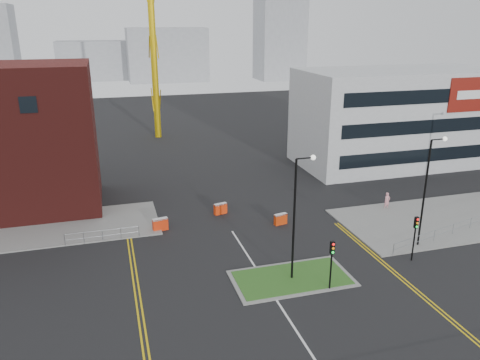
{
  "coord_description": "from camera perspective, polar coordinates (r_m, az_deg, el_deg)",
  "views": [
    {
      "loc": [
        -9.81,
        -19.42,
        17.55
      ],
      "look_at": [
        0.5,
        16.22,
        5.0
      ],
      "focal_mm": 35.0,
      "sensor_mm": 36.0,
      "label": 1
    }
  ],
  "objects": [
    {
      "name": "island_kerb",
      "position": [
        34.62,
        6.32,
        -11.83
      ],
      "size": [
        8.6,
        4.6,
        0.08
      ],
      "primitive_type": "cube",
      "color": "slate",
      "rests_on": "ground"
    },
    {
      "name": "skyline_c",
      "position": [
        154.51,
        4.87,
        17.31
      ],
      "size": [
        14.0,
        12.0,
        28.0
      ],
      "primitive_type": "cube",
      "color": "gray",
      "rests_on": "ground"
    },
    {
      "name": "barrier_mid",
      "position": [
        45.05,
        -2.4,
        -3.46
      ],
      "size": [
        1.33,
        0.72,
        1.06
      ],
      "color": "#EE370D",
      "rests_on": "ground"
    },
    {
      "name": "skyline_b",
      "position": [
        151.03,
        -8.86,
        14.85
      ],
      "size": [
        24.0,
        12.0,
        16.0
      ],
      "primitive_type": "cube",
      "color": "gray",
      "rests_on": "ground"
    },
    {
      "name": "railing_right",
      "position": [
        46.44,
        26.32,
        -4.53
      ],
      "size": [
        19.05,
        5.05,
        1.1
      ],
      "color": "gray",
      "rests_on": "ground"
    },
    {
      "name": "centre_line",
      "position": [
        29.38,
        7.15,
        -18.15
      ],
      "size": [
        0.15,
        30.0,
        0.01
      ],
      "primitive_type": "cube",
      "color": "silver",
      "rests_on": "ground"
    },
    {
      "name": "barrier_right",
      "position": [
        42.92,
        4.97,
        -4.72
      ],
      "size": [
        1.27,
        0.64,
        1.02
      ],
      "color": "red",
      "rests_on": "ground"
    },
    {
      "name": "streetlamp_island",
      "position": [
        32.31,
        7.01,
        -3.52
      ],
      "size": [
        1.46,
        0.36,
        9.18
      ],
      "color": "black",
      "rests_on": "ground"
    },
    {
      "name": "skyline_d",
      "position": [
        159.85,
        -15.92,
        13.86
      ],
      "size": [
        30.0,
        12.0,
        12.0
      ],
      "primitive_type": "cube",
      "color": "gray",
      "rests_on": "ground"
    },
    {
      "name": "pavement_right",
      "position": [
        49.35,
        25.6,
        -4.01
      ],
      "size": [
        24.0,
        10.0,
        0.12
      ],
      "primitive_type": "cube",
      "color": "slate",
      "rests_on": "ground"
    },
    {
      "name": "ground",
      "position": [
        27.96,
        8.85,
        -20.46
      ],
      "size": [
        200.0,
        200.0,
        0.0
      ],
      "primitive_type": "plane",
      "color": "black",
      "rests_on": "ground"
    },
    {
      "name": "yellow_right_b",
      "position": [
        36.59,
        19.15,
        -11.11
      ],
      "size": [
        0.12,
        20.0,
        0.01
      ],
      "primitive_type": "cube",
      "color": "gold",
      "rests_on": "ground"
    },
    {
      "name": "streetlamp_right_near",
      "position": [
        39.88,
        21.95,
        -0.43
      ],
      "size": [
        1.46,
        0.36,
        9.18
      ],
      "color": "black",
      "rests_on": "ground"
    },
    {
      "name": "traffic_light_island",
      "position": [
        32.57,
        11.13,
        -9.09
      ],
      "size": [
        0.28,
        0.33,
        3.65
      ],
      "color": "black",
      "rests_on": "ground"
    },
    {
      "name": "barrier_left",
      "position": [
        42.14,
        -9.7,
        -5.29
      ],
      "size": [
        1.4,
        0.65,
        1.13
      ],
      "color": "red",
      "rests_on": "ground"
    },
    {
      "name": "pedestrian",
      "position": [
        48.25,
        17.49,
        -2.45
      ],
      "size": [
        0.67,
        0.48,
        1.73
      ],
      "primitive_type": "imported",
      "rotation": [
        0.0,
        0.0,
        0.11
      ],
      "color": "pink",
      "rests_on": "ground"
    },
    {
      "name": "railing_left",
      "position": [
        41.04,
        -16.43,
        -6.31
      ],
      "size": [
        6.05,
        0.05,
        1.1
      ],
      "color": "gray",
      "rests_on": "ground"
    },
    {
      "name": "traffic_light_right",
      "position": [
        38.1,
        20.6,
        -5.75
      ],
      "size": [
        0.28,
        0.33,
        3.65
      ],
      "color": "black",
      "rests_on": "ground"
    },
    {
      "name": "yellow_right_a",
      "position": [
        36.43,
        18.75,
        -11.2
      ],
      "size": [
        0.12,
        20.0,
        0.01
      ],
      "primitive_type": "cube",
      "color": "gold",
      "rests_on": "ground"
    },
    {
      "name": "yellow_left_a",
      "position": [
        34.27,
        -12.78,
        -12.63
      ],
      "size": [
        0.12,
        24.0,
        0.01
      ],
      "primitive_type": "cube",
      "color": "gold",
      "rests_on": "ground"
    },
    {
      "name": "grass_island",
      "position": [
        34.61,
        6.32,
        -11.8
      ],
      "size": [
        8.0,
        4.0,
        0.12
      ],
      "primitive_type": "cube",
      "color": "#21541C",
      "rests_on": "ground"
    },
    {
      "name": "yellow_left_b",
      "position": [
        34.28,
        -12.27,
        -12.58
      ],
      "size": [
        0.12,
        24.0,
        0.01
      ],
      "primitive_type": "cube",
      "color": "gold",
      "rests_on": "ground"
    },
    {
      "name": "office_block",
      "position": [
        63.7,
        18.57,
        7.28
      ],
      "size": [
        25.0,
        12.2,
        12.0
      ],
      "color": "#B2B4B7",
      "rests_on": "ground"
    }
  ]
}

